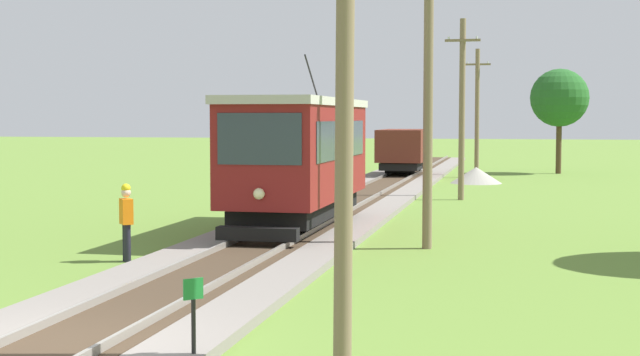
{
  "coord_description": "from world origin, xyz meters",
  "views": [
    {
      "loc": [
        6.07,
        -11.26,
        3.28
      ],
      "look_at": [
        0.33,
        15.12,
        1.49
      ],
      "focal_mm": 51.18,
      "sensor_mm": 36.0,
      "label": 1
    }
  ],
  "objects_px": {
    "freight_car": "(404,149)",
    "utility_pole_mid": "(462,107)",
    "gravel_pile": "(476,175)",
    "tree_left_near": "(560,98)",
    "red_tram": "(299,156)",
    "trackside_signal_marker": "(193,317)",
    "utility_pole_foreground": "(345,53)",
    "utility_pole_near_tram": "(428,76)",
    "utility_pole_far": "(477,112)",
    "track_worker": "(126,219)"
  },
  "relations": [
    {
      "from": "utility_pole_foreground",
      "to": "gravel_pile",
      "type": "relative_size",
      "value": 3.12
    },
    {
      "from": "utility_pole_mid",
      "to": "red_tram",
      "type": "bearing_deg",
      "value": -108.4
    },
    {
      "from": "freight_car",
      "to": "utility_pole_mid",
      "type": "bearing_deg",
      "value": -72.92
    },
    {
      "from": "tree_left_near",
      "to": "utility_pole_foreground",
      "type": "bearing_deg",
      "value": -95.96
    },
    {
      "from": "utility_pole_near_tram",
      "to": "gravel_pile",
      "type": "distance_m",
      "value": 23.57
    },
    {
      "from": "trackside_signal_marker",
      "to": "utility_pole_far",
      "type": "bearing_deg",
      "value": 87.17
    },
    {
      "from": "utility_pole_mid",
      "to": "utility_pole_foreground",
      "type": "bearing_deg",
      "value": -90.0
    },
    {
      "from": "track_worker",
      "to": "trackside_signal_marker",
      "type": "bearing_deg",
      "value": -98.16
    },
    {
      "from": "utility_pole_mid",
      "to": "gravel_pile",
      "type": "xyz_separation_m",
      "value": [
        0.17,
        9.31,
        -3.29
      ]
    },
    {
      "from": "utility_pole_far",
      "to": "track_worker",
      "type": "distance_m",
      "value": 31.92
    },
    {
      "from": "freight_car",
      "to": "gravel_pile",
      "type": "bearing_deg",
      "value": -39.13
    },
    {
      "from": "trackside_signal_marker",
      "to": "track_worker",
      "type": "height_order",
      "value": "track_worker"
    },
    {
      "from": "utility_pole_near_tram",
      "to": "trackside_signal_marker",
      "type": "bearing_deg",
      "value": -99.51
    },
    {
      "from": "freight_car",
      "to": "utility_pole_mid",
      "type": "distance_m",
      "value": 13.36
    },
    {
      "from": "freight_car",
      "to": "utility_pole_foreground",
      "type": "height_order",
      "value": "utility_pole_foreground"
    },
    {
      "from": "utility_pole_foreground",
      "to": "utility_pole_far",
      "type": "xyz_separation_m",
      "value": [
        0.0,
        38.73,
        -0.51
      ]
    },
    {
      "from": "red_tram",
      "to": "utility_pole_near_tram",
      "type": "bearing_deg",
      "value": -30.71
    },
    {
      "from": "red_tram",
      "to": "utility_pole_far",
      "type": "relative_size",
      "value": 1.22
    },
    {
      "from": "utility_pole_foreground",
      "to": "utility_pole_near_tram",
      "type": "height_order",
      "value": "utility_pole_near_tram"
    },
    {
      "from": "utility_pole_far",
      "to": "track_worker",
      "type": "xyz_separation_m",
      "value": [
        -6.49,
        -31.15,
        -2.61
      ]
    },
    {
      "from": "red_tram",
      "to": "track_worker",
      "type": "relative_size",
      "value": 4.79
    },
    {
      "from": "utility_pole_foreground",
      "to": "tree_left_near",
      "type": "distance_m",
      "value": 43.61
    },
    {
      "from": "utility_pole_foreground",
      "to": "track_worker",
      "type": "height_order",
      "value": "utility_pole_foreground"
    },
    {
      "from": "utility_pole_foreground",
      "to": "utility_pole_mid",
      "type": "distance_m",
      "value": 25.06
    },
    {
      "from": "utility_pole_near_tram",
      "to": "utility_pole_far",
      "type": "height_order",
      "value": "utility_pole_near_tram"
    },
    {
      "from": "utility_pole_mid",
      "to": "tree_left_near",
      "type": "height_order",
      "value": "utility_pole_mid"
    },
    {
      "from": "red_tram",
      "to": "utility_pole_mid",
      "type": "bearing_deg",
      "value": 71.6
    },
    {
      "from": "gravel_pile",
      "to": "tree_left_near",
      "type": "bearing_deg",
      "value": 64.17
    },
    {
      "from": "track_worker",
      "to": "tree_left_near",
      "type": "height_order",
      "value": "tree_left_near"
    },
    {
      "from": "utility_pole_foreground",
      "to": "utility_pole_near_tram",
      "type": "xyz_separation_m",
      "value": [
        0.0,
        11.13,
        0.21
      ]
    },
    {
      "from": "red_tram",
      "to": "trackside_signal_marker",
      "type": "relative_size",
      "value": 7.24
    },
    {
      "from": "red_tram",
      "to": "utility_pole_near_tram",
      "type": "relative_size",
      "value": 1.01
    },
    {
      "from": "trackside_signal_marker",
      "to": "freight_car",
      "type": "bearing_deg",
      "value": 92.91
    },
    {
      "from": "utility_pole_near_tram",
      "to": "track_worker",
      "type": "distance_m",
      "value": 8.11
    },
    {
      "from": "red_tram",
      "to": "utility_pole_foreground",
      "type": "xyz_separation_m",
      "value": [
        3.87,
        -13.43,
        1.91
      ]
    },
    {
      "from": "utility_pole_near_tram",
      "to": "tree_left_near",
      "type": "relative_size",
      "value": 1.38
    },
    {
      "from": "utility_pole_far",
      "to": "trackside_signal_marker",
      "type": "relative_size",
      "value": 5.93
    },
    {
      "from": "utility_pole_mid",
      "to": "gravel_pile",
      "type": "bearing_deg",
      "value": 88.94
    },
    {
      "from": "freight_car",
      "to": "gravel_pile",
      "type": "distance_m",
      "value": 5.34
    },
    {
      "from": "freight_car",
      "to": "utility_pole_mid",
      "type": "xyz_separation_m",
      "value": [
        3.87,
        -12.6,
        2.14
      ]
    },
    {
      "from": "freight_car",
      "to": "gravel_pile",
      "type": "xyz_separation_m",
      "value": [
        4.04,
        -3.29,
        -1.15
      ]
    },
    {
      "from": "utility_pole_foreground",
      "to": "tree_left_near",
      "type": "height_order",
      "value": "utility_pole_foreground"
    },
    {
      "from": "trackside_signal_marker",
      "to": "tree_left_near",
      "type": "relative_size",
      "value": 0.19
    },
    {
      "from": "utility_pole_foreground",
      "to": "tree_left_near",
      "type": "xyz_separation_m",
      "value": [
        4.53,
        43.37,
        0.3
      ]
    },
    {
      "from": "red_tram",
      "to": "utility_pole_far",
      "type": "xyz_separation_m",
      "value": [
        3.87,
        25.3,
        1.4
      ]
    },
    {
      "from": "tree_left_near",
      "to": "trackside_signal_marker",
      "type": "bearing_deg",
      "value": -98.4
    },
    {
      "from": "utility_pole_near_tram",
      "to": "gravel_pile",
      "type": "bearing_deg",
      "value": 89.58
    },
    {
      "from": "tree_left_near",
      "to": "utility_pole_near_tram",
      "type": "bearing_deg",
      "value": -97.99
    },
    {
      "from": "track_worker",
      "to": "tree_left_near",
      "type": "distance_m",
      "value": 37.6
    },
    {
      "from": "utility_pole_mid",
      "to": "utility_pole_far",
      "type": "relative_size",
      "value": 1.03
    }
  ]
}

